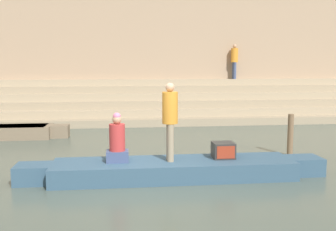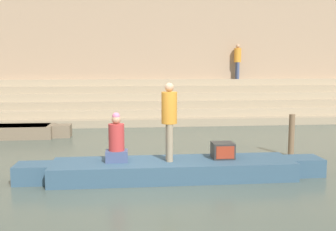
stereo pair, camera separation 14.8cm
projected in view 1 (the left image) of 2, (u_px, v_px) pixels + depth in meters
ground_plane at (142, 181)px, 8.88m from camera, size 120.00×120.00×0.00m
ghat_steps at (131, 106)px, 18.91m from camera, size 36.00×3.84×1.92m
back_wall at (129, 53)px, 20.54m from camera, size 34.20×1.28×6.55m
rowboat_main at (174, 169)px, 9.09m from camera, size 7.10×1.37×0.42m
person_standing at (170, 116)px, 8.94m from camera, size 0.36×0.36×1.79m
person_rowing at (117, 142)px, 8.92m from camera, size 0.50×0.39×1.13m
tv_set at (223, 150)px, 9.30m from camera, size 0.50×0.49×0.37m
mooring_post at (290, 135)px, 11.32m from camera, size 0.16×0.16×1.22m
person_on_steps at (234, 59)px, 20.31m from camera, size 0.36×0.36×1.79m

